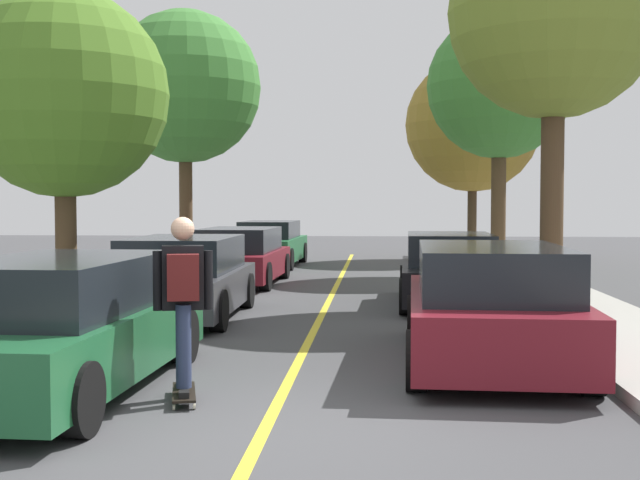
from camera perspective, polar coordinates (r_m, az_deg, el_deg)
The scene contains 16 objects.
ground at distance 7.47m, azimuth -3.69°, elevation -12.59°, with size 80.00×80.00×0.00m, color #424244.
center_line at distance 11.36m, azimuth -0.96°, elevation -7.29°, with size 0.12×39.20×0.01m, color gold.
parked_car_left_nearest at distance 9.05m, azimuth -17.43°, elevation -5.58°, with size 2.11×4.70×1.38m.
parked_car_left_near at distance 14.23m, azimuth -9.38°, elevation -2.58°, with size 2.00×4.25×1.36m.
parked_car_left_far at distance 19.85m, azimuth -5.53°, elevation -1.12°, with size 2.03×4.44×1.34m.
parked_car_left_farthest at distance 25.34m, azimuth -3.44°, elevation -0.29°, with size 1.95×4.66×1.37m.
parked_car_right_nearest at distance 10.25m, azimuth 11.55°, elevation -4.41°, with size 2.14×4.68×1.44m.
parked_car_right_near at distance 15.96m, azimuth 8.85°, elevation -2.07°, with size 1.99×4.40×1.36m.
street_tree_left_nearest at distance 14.21m, azimuth -17.14°, elevation 9.49°, with size 3.36×3.36×5.24m.
street_tree_left_near at distance 22.39m, azimuth -9.23°, elevation 10.27°, with size 3.99×3.99×6.82m.
street_tree_right_nearest at distance 15.92m, azimuth 15.75°, elevation 14.64°, with size 3.79×3.79×7.09m.
street_tree_right_near at distance 22.37m, azimuth 12.20°, elevation 10.20°, with size 3.76×3.76×6.69m.
street_tree_right_far at distance 28.34m, azimuth 10.43°, elevation 7.76°, with size 4.47×4.47×6.61m.
fire_hydrant at distance 13.99m, azimuth 15.76°, elevation -3.51°, with size 0.20×0.20×0.70m.
skateboard at distance 8.41m, azimuth -9.31°, elevation -10.28°, with size 0.41×0.87×0.10m.
skateboarder at distance 8.21m, azimuth -9.36°, elevation -3.62°, with size 0.58×0.70×1.71m.
Camera 1 is at (0.97, -7.14, 1.96)m, focal length 46.71 mm.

